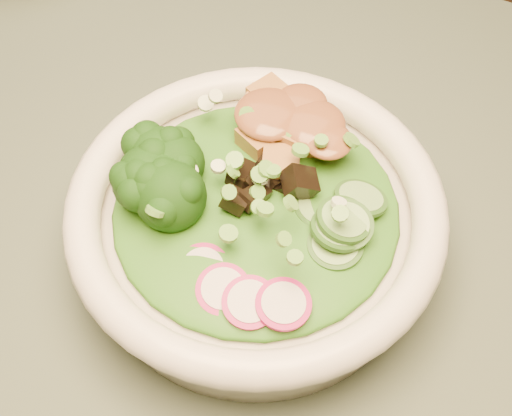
% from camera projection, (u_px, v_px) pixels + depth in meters
% --- Properties ---
extents(dining_table, '(1.20, 0.80, 0.75)m').
position_uv_depth(dining_table, '(289.00, 331.00, 0.66)').
color(dining_table, black).
rests_on(dining_table, ground).
extents(salad_bowl, '(0.28, 0.28, 0.08)m').
position_uv_depth(salad_bowl, '(256.00, 223.00, 0.54)').
color(salad_bowl, white).
rests_on(salad_bowl, dining_table).
extents(lettuce_bed, '(0.21, 0.21, 0.03)m').
position_uv_depth(lettuce_bed, '(256.00, 207.00, 0.53)').
color(lettuce_bed, '#2F6214').
rests_on(lettuce_bed, salad_bowl).
extents(broccoli_florets, '(0.09, 0.09, 0.05)m').
position_uv_depth(broccoli_florets, '(171.00, 172.00, 0.52)').
color(broccoli_florets, black).
rests_on(broccoli_florets, salad_bowl).
extents(radish_slices, '(0.12, 0.06, 0.02)m').
position_uv_depth(radish_slices, '(227.00, 284.00, 0.48)').
color(radish_slices, '#A00C4E').
rests_on(radish_slices, salad_bowl).
extents(cucumber_slices, '(0.08, 0.08, 0.04)m').
position_uv_depth(cucumber_slices, '(347.00, 224.00, 0.50)').
color(cucumber_slices, '#81B363').
rests_on(cucumber_slices, salad_bowl).
extents(mushroom_heap, '(0.08, 0.08, 0.04)m').
position_uv_depth(mushroom_heap, '(262.00, 182.00, 0.52)').
color(mushroom_heap, black).
rests_on(mushroom_heap, salad_bowl).
extents(tofu_cubes, '(0.10, 0.08, 0.04)m').
position_uv_depth(tofu_cubes, '(286.00, 132.00, 0.55)').
color(tofu_cubes, '#9C5F34').
rests_on(tofu_cubes, salad_bowl).
extents(peanut_sauce, '(0.07, 0.06, 0.02)m').
position_uv_depth(peanut_sauce, '(287.00, 120.00, 0.54)').
color(peanut_sauce, brown).
rests_on(peanut_sauce, tofu_cubes).
extents(scallion_garnish, '(0.20, 0.20, 0.03)m').
position_uv_depth(scallion_garnish, '(256.00, 187.00, 0.51)').
color(scallion_garnish, '#5FA239').
rests_on(scallion_garnish, salad_bowl).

